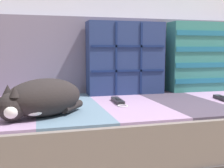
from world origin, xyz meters
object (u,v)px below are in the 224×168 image
at_px(throw_pillow_striped, 198,57).
at_px(game_remote_near, 118,101).
at_px(couch, 150,132).
at_px(throw_pillow_quilted, 125,58).
at_px(sleeping_cat, 40,99).
at_px(game_remote_far, 223,99).

distance_m(throw_pillow_striped, game_remote_near, 0.71).
xyz_separation_m(couch, throw_pillow_quilted, (-0.07, 0.24, 0.39)).
height_order(couch, sleeping_cat, sleeping_cat).
bearing_deg(throw_pillow_quilted, game_remote_far, -39.60).
distance_m(couch, throw_pillow_quilted, 0.46).
xyz_separation_m(throw_pillow_quilted, sleeping_cat, (-0.50, -0.48, -0.14)).
bearing_deg(game_remote_near, throw_pillow_striped, 24.25).
relative_size(game_remote_near, game_remote_far, 1.06).
height_order(couch, game_remote_near, game_remote_near).
bearing_deg(couch, game_remote_far, -17.41).
xyz_separation_m(sleeping_cat, game_remote_near, (0.38, 0.20, -0.06)).
distance_m(couch, game_remote_far, 0.42).
bearing_deg(throw_pillow_striped, game_remote_far, -100.25).
xyz_separation_m(throw_pillow_quilted, game_remote_far, (0.43, -0.35, -0.20)).
height_order(throw_pillow_quilted, throw_pillow_striped, throw_pillow_striped).
height_order(throw_pillow_striped, game_remote_far, throw_pillow_striped).
relative_size(throw_pillow_striped, game_remote_far, 2.24).
distance_m(sleeping_cat, game_remote_far, 0.94).
xyz_separation_m(throw_pillow_quilted, game_remote_near, (-0.13, -0.28, -0.20)).
xyz_separation_m(sleeping_cat, game_remote_far, (0.93, 0.13, -0.06)).
distance_m(couch, throw_pillow_striped, 0.63).
bearing_deg(game_remote_far, sleeping_cat, -172.01).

